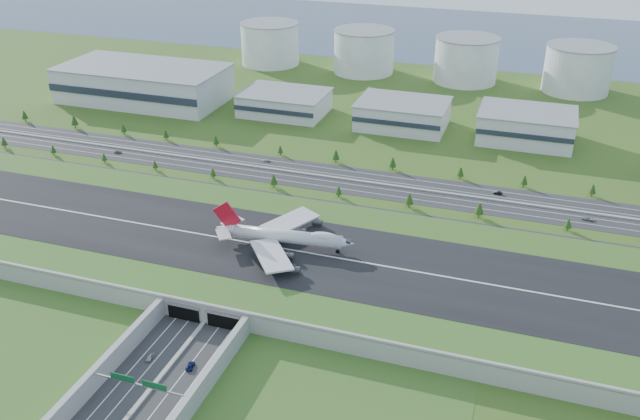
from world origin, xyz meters
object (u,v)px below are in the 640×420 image
(boeing_747, at_px, (284,236))
(car_0, at_px, (150,357))
(car_5, at_px, (498,193))
(car_7, at_px, (266,160))
(car_2, at_px, (190,366))
(fuel_tank_a, at_px, (270,44))
(car_4, at_px, (118,152))
(car_6, at_px, (588,218))

(boeing_747, distance_m, car_0, 81.10)
(car_5, bearing_deg, car_0, -27.53)
(car_5, distance_m, car_7, 135.47)
(car_7, bearing_deg, car_2, 3.30)
(car_0, bearing_deg, fuel_tank_a, 98.03)
(car_7, bearing_deg, car_4, -90.56)
(boeing_747, distance_m, car_7, 116.28)
(car_5, height_order, car_7, car_5)
(car_5, xyz_separation_m, car_7, (-135.46, 1.64, -0.13))
(car_4, xyz_separation_m, car_5, (226.68, 15.35, 0.03))
(fuel_tank_a, xyz_separation_m, car_4, (-10.05, -222.07, -16.61))
(car_7, bearing_deg, car_5, 78.21)
(boeing_747, bearing_deg, car_4, 143.03)
(fuel_tank_a, bearing_deg, car_2, -71.69)
(car_2, xyz_separation_m, car_4, (-137.37, 162.73, 0.06))
(car_0, distance_m, car_5, 207.27)
(boeing_747, height_order, car_7, boeing_747)
(car_4, xyz_separation_m, car_6, (272.23, -0.31, 0.06))
(car_6, bearing_deg, fuel_tank_a, 54.28)
(fuel_tank_a, height_order, car_4, fuel_tank_a)
(car_6, bearing_deg, car_0, 141.78)
(car_0, bearing_deg, car_5, 51.38)
(fuel_tank_a, distance_m, car_4, 222.92)
(boeing_747, bearing_deg, fuel_tank_a, 107.43)
(car_0, height_order, car_7, car_0)
(car_4, bearing_deg, fuel_tank_a, -19.87)
(car_0, xyz_separation_m, car_6, (150.85, 162.88, 0.02))
(boeing_747, relative_size, car_5, 13.13)
(car_2, height_order, car_6, car_6)
(boeing_747, xyz_separation_m, car_6, (128.88, 85.85, -12.65))
(car_4, distance_m, car_7, 92.79)
(fuel_tank_a, relative_size, car_0, 10.53)
(car_4, bearing_deg, car_0, -160.63)
(boeing_747, xyz_separation_m, car_4, (-143.35, 86.16, -12.71))
(car_5, xyz_separation_m, car_6, (45.55, -15.65, 0.03))
(fuel_tank_a, bearing_deg, boeing_747, -66.61)
(car_6, height_order, car_7, car_6)
(car_0, distance_m, car_7, 182.68)
(boeing_747, height_order, car_2, boeing_747)
(car_2, xyz_separation_m, car_6, (134.86, 162.43, 0.12))
(car_2, distance_m, car_7, 185.55)
(fuel_tank_a, xyz_separation_m, car_2, (127.33, -384.80, -16.67))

